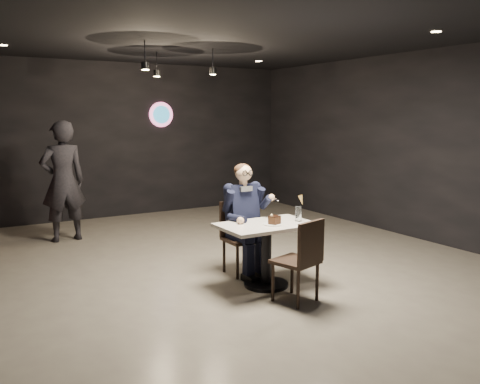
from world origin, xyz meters
TOP-DOWN VIEW (x-y plane):
  - floor at (0.00, 0.00)m, footprint 9.00×9.00m
  - wall_sign at (0.80, 4.47)m, footprint 0.50×0.06m
  - pendant_lights at (0.00, 2.00)m, footprint 1.40×1.20m
  - main_table at (0.09, -0.49)m, footprint 1.10×0.70m
  - chair_far at (0.09, 0.06)m, footprint 0.42×0.46m
  - chair_near at (0.09, -1.05)m, footprint 0.53×0.56m
  - seated_man at (0.09, 0.06)m, footprint 0.60×0.80m
  - dessert_plate at (0.12, -0.57)m, footprint 0.24×0.24m
  - cake_slice at (0.13, -0.59)m, footprint 0.15×0.13m
  - mint_leaf at (0.21, -0.57)m, footprint 0.06×0.04m
  - sundae_glass at (0.49, -0.56)m, footprint 0.08×0.08m
  - wafer_cone at (0.56, -0.53)m, footprint 0.07×0.07m
  - passerby at (-1.47, 2.98)m, footprint 0.73×0.51m

SIDE VIEW (x-z plane):
  - floor at x=0.00m, z-range 0.00..0.00m
  - main_table at x=0.09m, z-range 0.00..0.75m
  - chair_far at x=0.09m, z-range 0.00..0.92m
  - chair_near at x=0.09m, z-range 0.00..0.92m
  - seated_man at x=0.09m, z-range 0.00..1.44m
  - dessert_plate at x=0.12m, z-range 0.75..0.76m
  - cake_slice at x=0.13m, z-range 0.76..0.85m
  - sundae_glass at x=0.49m, z-range 0.75..0.92m
  - mint_leaf at x=0.21m, z-range 0.84..0.85m
  - passerby at x=-1.47m, z-range 0.00..1.91m
  - wafer_cone at x=0.56m, z-range 0.93..1.05m
  - wall_sign at x=0.80m, z-range 1.75..2.25m
  - pendant_lights at x=0.00m, z-range 2.70..3.06m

